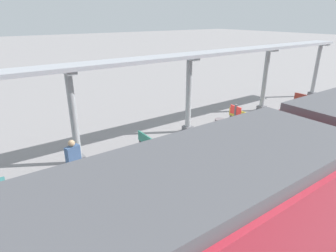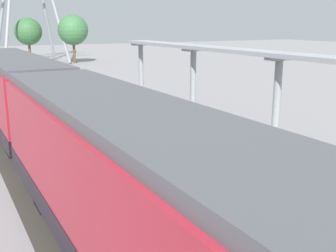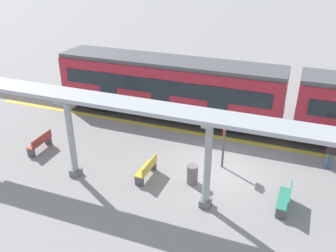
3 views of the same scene
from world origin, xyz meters
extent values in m
plane|color=gray|center=(0.00, 0.00, 0.00)|extent=(176.00, 176.00, 0.00)
cube|color=gold|center=(-3.03, 0.00, 0.00)|extent=(0.37, 30.68, 0.01)
cube|color=#38332D|center=(-4.81, 0.00, 0.00)|extent=(3.20, 42.68, 0.01)
cube|color=#B12333|center=(-4.81, -4.32, 1.94)|extent=(2.60, 13.29, 2.60)
cube|color=black|center=(-4.81, -4.32, 0.92)|extent=(2.63, 13.31, 0.55)
cube|color=#515156|center=(-4.81, -4.32, 3.36)|extent=(2.39, 13.29, 0.24)
cube|color=#1E262D|center=(-3.50, -4.32, 2.25)|extent=(0.03, 12.23, 0.84)
cube|color=#1E262D|center=(-3.50, -4.32, 1.69)|extent=(0.04, 1.10, 2.00)
cube|color=#1E262D|center=(-3.50, -1.00, 1.69)|extent=(0.04, 1.10, 2.00)
cube|color=black|center=(-4.81, -0.07, 0.32)|extent=(2.21, 0.90, 0.64)
cube|color=#B12333|center=(-4.81, 9.57, 1.94)|extent=(2.60, 13.29, 2.60)
cube|color=black|center=(-4.81, 9.57, 0.92)|extent=(2.63, 13.31, 0.55)
cube|color=#515156|center=(-4.81, 9.57, 3.36)|extent=(2.39, 13.29, 0.24)
cube|color=#1E262D|center=(-3.50, 9.57, 2.25)|extent=(0.03, 12.23, 0.84)
cube|color=#1E262D|center=(-3.50, 6.25, 1.69)|extent=(0.04, 1.10, 2.00)
cube|color=#1E262D|center=(-3.50, 9.57, 1.69)|extent=(0.04, 1.10, 2.00)
cube|color=#1E262D|center=(-3.50, 12.89, 1.69)|extent=(0.04, 1.10, 2.00)
cube|color=black|center=(-4.81, 13.82, 0.32)|extent=(2.21, 0.90, 0.64)
cube|color=black|center=(-4.81, 5.32, 0.32)|extent=(2.21, 0.90, 0.64)
cube|color=slate|center=(2.76, 0.15, 0.15)|extent=(0.44, 0.44, 0.30)
cylinder|color=#9AA0A3|center=(2.76, 0.15, 1.98)|extent=(0.28, 0.28, 3.37)
cube|color=#9AA0A3|center=(2.76, 0.15, 3.73)|extent=(1.10, 0.36, 0.12)
cube|color=slate|center=(2.76, 5.88, 0.15)|extent=(0.44, 0.44, 0.30)
cylinder|color=#9AA0A3|center=(2.76, 5.88, 1.98)|extent=(0.28, 0.28, 3.37)
cube|color=#9AA0A3|center=(2.76, 5.88, 3.73)|extent=(1.10, 0.36, 0.12)
cube|color=slate|center=(2.76, 11.77, 0.15)|extent=(0.44, 0.44, 0.30)
cylinder|color=#9AA0A3|center=(2.76, 11.77, 1.98)|extent=(0.28, 0.28, 3.37)
cube|color=#9AA0A3|center=(2.76, 11.77, 3.73)|extent=(1.10, 0.36, 0.12)
cube|color=#A8AAB2|center=(2.76, -0.01, 3.87)|extent=(1.20, 24.36, 0.16)
cube|color=#337473|center=(1.72, 8.82, 0.44)|extent=(1.52, 0.52, 0.04)
cube|color=#337473|center=(1.73, 9.01, 0.66)|extent=(1.50, 0.14, 0.40)
cube|color=#4C4C51|center=(2.39, 8.79, 0.21)|extent=(0.12, 0.40, 0.42)
cube|color=#4C4C51|center=(1.05, 8.86, 0.21)|extent=(0.12, 0.40, 0.42)
cube|color=#2D806A|center=(1.79, 3.01, 0.44)|extent=(1.51, 0.49, 0.04)
cube|color=#2D806A|center=(1.79, 3.20, 0.66)|extent=(1.50, 0.11, 0.40)
cube|color=#4C4C51|center=(2.46, 2.99, 0.21)|extent=(0.11, 0.40, 0.42)
cube|color=#4C4C51|center=(1.12, 3.03, 0.21)|extent=(0.11, 0.40, 0.42)
cube|color=gold|center=(1.78, -2.85, 0.44)|extent=(1.51, 0.47, 0.04)
cube|color=gold|center=(1.79, -2.66, 0.66)|extent=(1.50, 0.09, 0.40)
cube|color=#4C4C51|center=(2.45, -2.87, 0.21)|extent=(0.11, 0.40, 0.42)
cube|color=#4C4C51|center=(1.11, -2.84, 0.21)|extent=(0.11, 0.40, 0.42)
cylinder|color=slate|center=(1.47, -0.81, 0.43)|extent=(0.48, 0.48, 0.86)
cylinder|color=#4C4C51|center=(-0.25, 0.11, 1.10)|extent=(0.10, 0.10, 2.20)
cube|color=red|center=(-0.25, 0.11, 1.95)|extent=(0.56, 0.04, 0.36)
cylinder|color=#385480|center=(-1.82, 4.82, 0.41)|extent=(0.11, 0.11, 0.83)
cylinder|color=#385480|center=(-1.84, 4.65, 0.41)|extent=(0.11, 0.11, 0.83)
cube|color=#2D1D20|center=(-1.83, 4.73, 1.14)|extent=(0.25, 0.50, 0.62)
sphere|color=#EFB598|center=(-1.83, 4.73, 1.56)|extent=(0.22, 0.22, 0.22)
cylinder|color=gray|center=(1.25, 6.57, 0.42)|extent=(0.11, 0.11, 0.85)
cylinder|color=gray|center=(1.30, 6.41, 0.42)|extent=(0.11, 0.11, 0.85)
cube|color=#3C5A86|center=(1.27, 6.49, 1.16)|extent=(0.35, 0.54, 0.63)
sphere|color=tan|center=(1.27, 6.49, 1.59)|extent=(0.23, 0.23, 0.23)
cylinder|color=brown|center=(2.45, 44.63, 1.28)|extent=(0.32, 0.32, 2.56)
sphere|color=#366938|center=(2.45, 44.63, 3.91)|extent=(3.39, 3.39, 3.39)
cylinder|color=brown|center=(7.26, 41.39, 1.31)|extent=(0.32, 0.32, 2.62)
sphere|color=#3B713F|center=(7.26, 41.39, 4.11)|extent=(3.72, 3.72, 3.72)
camera|label=1|loc=(-7.72, 8.93, 5.62)|focal=30.43mm
camera|label=2|loc=(-7.80, -11.04, 4.95)|focal=44.70mm
camera|label=3|loc=(13.74, 2.78, 9.07)|focal=37.99mm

